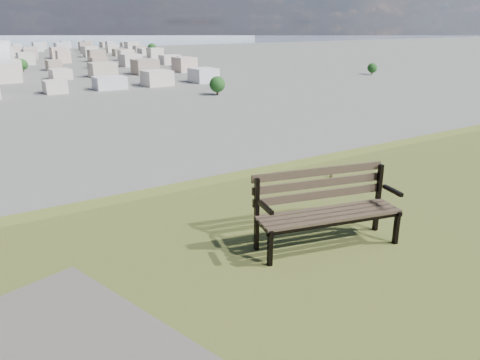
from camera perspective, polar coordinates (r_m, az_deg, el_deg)
park_bench at (r=5.81m, az=10.36°, el=-2.93°), size 1.86×0.96×0.93m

